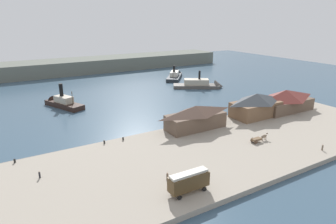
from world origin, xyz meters
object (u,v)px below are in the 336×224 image
ferry_shed_east_terminal (196,117)px  mooring_post_center_west (296,101)px  ferry_shed_west_terminal (285,100)px  pedestrian_standing_center (167,177)px  ferry_moored_east (175,75)px  street_tram (189,181)px  mooring_post_east (123,138)px  ferry_moored_west (202,85)px  ferry_approaching_east (61,102)px  pedestrian_by_tram (322,148)px  mooring_post_center_east (104,142)px  horse_cart (259,138)px  mooring_post_west (15,161)px  pedestrian_at_waters_edge (40,175)px  ferry_shed_customs_shed (256,105)px

ferry_shed_east_terminal → mooring_post_center_west: ferry_shed_east_terminal is taller
ferry_shed_west_terminal → pedestrian_standing_center: bearing=-161.8°
ferry_shed_west_terminal → ferry_moored_east: 74.68m
street_tram → mooring_post_east: 29.48m
mooring_post_east → ferry_shed_west_terminal: bearing=-4.0°
ferry_moored_west → ferry_moored_east: bearing=86.7°
ferry_shed_west_terminal → mooring_post_center_west: bearing=20.3°
ferry_shed_west_terminal → ferry_approaching_east: (-66.61, 49.37, -3.41)m
pedestrian_by_tram → mooring_post_center_east: (-45.45, 31.45, -0.26)m
street_tram → mooring_post_east: street_tram is taller
ferry_shed_east_terminal → mooring_post_east: bearing=173.2°
ferry_approaching_east → ferry_shed_east_terminal: bearing=-58.7°
ferry_shed_west_terminal → street_tram: 63.33m
horse_cart → ferry_approaching_east: 74.91m
mooring_post_center_west → mooring_post_east: size_ratio=1.00×
mooring_post_east → mooring_post_center_east: size_ratio=1.00×
ferry_moored_west → mooring_post_west: bearing=-153.5°
street_tram → ferry_moored_east: (58.65, 99.85, -2.33)m
ferry_shed_west_terminal → pedestrian_by_tram: bearing=-125.3°
mooring_post_center_east → pedestrian_at_waters_edge: bearing=-149.8°
ferry_shed_customs_shed → pedestrian_by_tram: 28.08m
street_tram → mooring_post_east: bearing=92.6°
pedestrian_at_waters_edge → pedestrian_by_tram: pedestrian_by_tram is taller
street_tram → pedestrian_by_tram: 39.10m
ferry_approaching_east → ferry_moored_west: size_ratio=0.83×
ferry_shed_east_terminal → mooring_post_center_west: 50.64m
horse_cart → ferry_approaching_east: ferry_approaching_east is taller
ferry_shed_west_terminal → ferry_moored_east: size_ratio=0.91×
mooring_post_east → horse_cart: bearing=-31.8°
pedestrian_at_waters_edge → mooring_post_center_west: bearing=6.2°
ferry_shed_customs_shed → mooring_post_west: bearing=176.8°
ferry_shed_east_terminal → ferry_moored_west: ferry_moored_west is taller
ferry_shed_customs_shed → mooring_post_east: size_ratio=18.34×
pedestrian_at_waters_edge → ferry_moored_west: (80.62, 52.17, -0.44)m
street_tram → ferry_moored_west: size_ratio=0.34×
ferry_shed_west_terminal → pedestrian_by_tram: size_ratio=13.07×
pedestrian_by_tram → ferry_shed_customs_shed: bearing=79.2°
mooring_post_center_west → mooring_post_west: (-98.54, -0.23, 0.00)m
horse_cart → pedestrian_standing_center: size_ratio=3.24×
pedestrian_standing_center → pedestrian_by_tram: size_ratio=1.13×
mooring_post_east → ferry_moored_west: (58.40, 42.64, -0.20)m
ferry_shed_customs_shed → mooring_post_east: 45.89m
mooring_post_center_east → horse_cart: bearing=-28.5°
ferry_shed_west_terminal → mooring_post_west: size_ratio=22.66×
horse_cart → mooring_post_east: (-30.99, 19.19, -0.48)m
ferry_shed_east_terminal → mooring_post_east: size_ratio=20.13×
street_tram → mooring_post_east: (-1.34, 29.38, -2.01)m
pedestrian_standing_center → mooring_post_center_west: (72.34, 24.34, -0.35)m
street_tram → mooring_post_east: size_ratio=8.91×
ferry_shed_customs_shed → ferry_approaching_east: (-52.81, 48.88, -3.60)m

